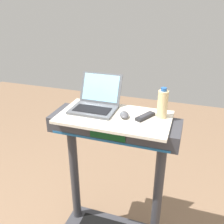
# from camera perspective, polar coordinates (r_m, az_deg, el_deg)

# --- Properties ---
(desk_board) EXTENTS (0.76, 0.42, 0.02)m
(desk_board) POSITION_cam_1_polar(r_m,az_deg,el_deg) (1.70, 0.54, -1.16)
(desk_board) COLOR beige
(desk_board) RESTS_ON treadmill_base
(laptop) EXTENTS (0.31, 0.32, 0.22)m
(laptop) POSITION_cam_1_polar(r_m,az_deg,el_deg) (1.79, -3.73, 2.24)
(laptop) COLOR #515459
(laptop) RESTS_ON desk_board
(computer_mouse) EXTENTS (0.09, 0.11, 0.03)m
(computer_mouse) POSITION_cam_1_polar(r_m,az_deg,el_deg) (1.67, 2.82, -0.63)
(computer_mouse) COLOR #4C4C51
(computer_mouse) RESTS_ON desk_board
(water_bottle) EXTENTS (0.07, 0.07, 0.21)m
(water_bottle) POSITION_cam_1_polar(r_m,az_deg,el_deg) (1.67, 11.46, 1.86)
(water_bottle) COLOR beige
(water_bottle) RESTS_ON desk_board
(tv_remote) EXTENTS (0.12, 0.16, 0.02)m
(tv_remote) POSITION_cam_1_polar(r_m,az_deg,el_deg) (1.68, 7.59, -1.00)
(tv_remote) COLOR #232326
(tv_remote) RESTS_ON desk_board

